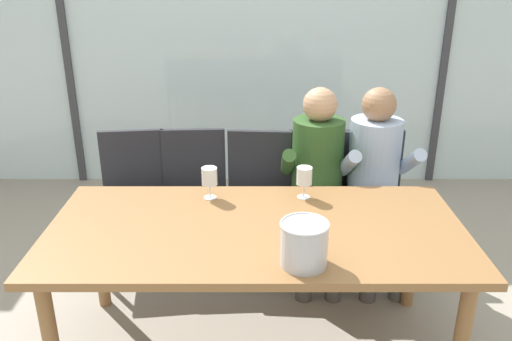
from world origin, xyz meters
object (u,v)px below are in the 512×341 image
chair_center (259,190)px  wine_glass_near_bucket (304,177)px  dining_table (256,240)px  chair_near_window_right (371,189)px  chair_near_curtain (133,189)px  person_olive_shirt (318,173)px  ice_bucket_primary (304,243)px  wine_glass_by_left_taster (209,177)px  chair_right_of_center (319,190)px  chair_left_of_center (194,188)px  person_pale_blue_shirt (377,173)px

chair_center → wine_glass_near_bucket: size_ratio=5.15×
dining_table → chair_near_window_right: size_ratio=2.25×
chair_near_curtain → person_olive_shirt: (1.19, -0.14, 0.17)m
chair_center → ice_bucket_primary: ice_bucket_primary is taller
dining_table → ice_bucket_primary: bearing=-59.2°
chair_near_window_right → wine_glass_by_left_taster: bearing=-149.1°
ice_bucket_primary → chair_right_of_center: bearing=80.0°
dining_table → chair_near_window_right: (0.75, 0.90, -0.13)m
dining_table → wine_glass_by_left_taster: bearing=127.1°
chair_near_curtain → chair_center: 0.82m
dining_table → ice_bucket_primary: ice_bucket_primary is taller
chair_center → person_olive_shirt: person_olive_shirt is taller
chair_right_of_center → wine_glass_near_bucket: bearing=-100.4°
chair_near_curtain → chair_center: (0.82, -0.01, 0.00)m
chair_near_curtain → chair_left_of_center: same height
chair_left_of_center → chair_right_of_center: size_ratio=1.00×
person_pale_blue_shirt → ice_bucket_primary: person_pale_blue_shirt is taller
chair_center → chair_right_of_center: bearing=4.2°
chair_right_of_center → chair_near_window_right: (0.34, 0.02, 0.00)m
dining_table → wine_glass_near_bucket: size_ratio=11.56×
chair_near_curtain → chair_near_window_right: 1.56m
chair_near_curtain → person_pale_blue_shirt: bearing=-11.8°
dining_table → chair_center: chair_center is taller
chair_center → wine_glass_near_bucket: bearing=-62.2°
person_olive_shirt → ice_bucket_primary: bearing=-98.5°
dining_table → chair_left_of_center: size_ratio=2.25×
wine_glass_by_left_taster → person_pale_blue_shirt: bearing=23.2°
chair_center → ice_bucket_primary: 1.26m
chair_center → chair_near_window_right: (0.74, 0.02, 0.00)m
chair_right_of_center → wine_glass_by_left_taster: (-0.66, -0.55, 0.32)m
chair_left_of_center → chair_right_of_center: same height
person_olive_shirt → wine_glass_near_bucket: size_ratio=6.98×
wine_glass_near_bucket → person_pale_blue_shirt: bearing=40.6°
chair_near_window_right → wine_glass_by_left_taster: wine_glass_by_left_taster is taller
chair_center → chair_left_of_center: bearing=179.1°
chair_center → wine_glass_by_left_taster: 0.69m
chair_center → person_olive_shirt: 0.43m
person_pale_blue_shirt → chair_right_of_center: bearing=155.6°
chair_near_window_right → person_pale_blue_shirt: person_pale_blue_shirt is taller
ice_bucket_primary → wine_glass_near_bucket: size_ratio=1.19×
chair_near_curtain → wine_glass_near_bucket: bearing=-34.4°
chair_left_of_center → chair_near_window_right: same height
chair_near_window_right → wine_glass_by_left_taster: (-1.00, -0.57, 0.32)m
chair_near_window_right → person_olive_shirt: bearing=-157.6°
dining_table → chair_left_of_center: 1.01m
chair_left_of_center → person_olive_shirt: (0.79, -0.16, 0.17)m
person_pale_blue_shirt → wine_glass_near_bucket: (-0.49, -0.42, 0.14)m
dining_table → person_olive_shirt: person_olive_shirt is taller
chair_center → ice_bucket_primary: bearing=-77.5°
person_olive_shirt → dining_table: bearing=-115.9°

